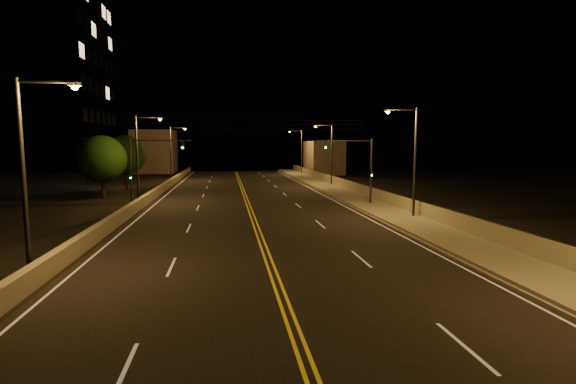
{
  "coord_description": "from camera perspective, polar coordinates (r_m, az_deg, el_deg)",
  "views": [
    {
      "loc": [
        -1.93,
        -8.61,
        5.56
      ],
      "look_at": [
        2.0,
        18.0,
        2.5
      ],
      "focal_mm": 26.0,
      "sensor_mm": 36.0,
      "label": 1
    }
  ],
  "objects": [
    {
      "name": "lane_markings",
      "position": [
        29.14,
        -4.46,
        -4.49
      ],
      "size": [
        17.32,
        116.0,
        0.0
      ],
      "color": "silver",
      "rests_on": "road"
    },
    {
      "name": "curb",
      "position": [
        31.09,
        12.21,
        -3.82
      ],
      "size": [
        0.14,
        120.0,
        0.15
      ],
      "primitive_type": "cube",
      "color": "gray",
      "rests_on": "ground"
    },
    {
      "name": "distant_building_left",
      "position": [
        87.04,
        -17.78,
        5.28
      ],
      "size": [
        8.0,
        8.0,
        8.39
      ],
      "primitive_type": "cube",
      "color": "slate",
      "rests_on": "ground"
    },
    {
      "name": "overhead_wires",
      "position": [
        38.21,
        -5.57,
        9.22
      ],
      "size": [
        22.0,
        0.03,
        0.83
      ],
      "color": "black"
    },
    {
      "name": "streetlight_2",
      "position": [
        55.26,
        5.69,
        5.68
      ],
      "size": [
        2.55,
        0.28,
        8.23
      ],
      "color": "#2D2D33",
      "rests_on": "ground"
    },
    {
      "name": "streetlight_4",
      "position": [
        20.11,
        -31.79,
        3.37
      ],
      "size": [
        2.55,
        0.28,
        8.23
      ],
      "color": "#2D2D33",
      "rests_on": "ground"
    },
    {
      "name": "tree_1",
      "position": [
        56.64,
        -21.35,
        4.72
      ],
      "size": [
        4.97,
        4.97,
        6.74
      ],
      "color": "black",
      "rests_on": "ground"
    },
    {
      "name": "traffic_signal_right",
      "position": [
        38.06,
        9.9,
        3.84
      ],
      "size": [
        5.11,
        0.31,
        6.11
      ],
      "color": "#2D2D33",
      "rests_on": "ground"
    },
    {
      "name": "streetlight_6",
      "position": [
        65.08,
        -15.51,
        5.59
      ],
      "size": [
        2.55,
        0.28,
        8.23
      ],
      "color": "#2D2D33",
      "rests_on": "ground"
    },
    {
      "name": "road",
      "position": [
        29.21,
        -4.47,
        -4.48
      ],
      "size": [
        18.0,
        120.0,
        0.02
      ],
      "primitive_type": "cube",
      "color": "black",
      "rests_on": "ground"
    },
    {
      "name": "distant_building_right",
      "position": [
        80.32,
        4.88,
        4.72
      ],
      "size": [
        6.0,
        10.0,
        6.24
      ],
      "primitive_type": "cube",
      "color": "slate",
      "rests_on": "ground"
    },
    {
      "name": "traffic_signal_left",
      "position": [
        36.79,
        -19.19,
        3.49
      ],
      "size": [
        5.11,
        0.31,
        6.11
      ],
      "color": "#2D2D33",
      "rests_on": "ground"
    },
    {
      "name": "streetlight_5",
      "position": [
        41.5,
        -19.55,
        5.08
      ],
      "size": [
        2.55,
        0.28,
        8.23
      ],
      "color": "#2D2D33",
      "rests_on": "ground"
    },
    {
      "name": "jersey_barrier",
      "position": [
        30.03,
        -22.86,
        -3.83
      ],
      "size": [
        0.45,
        120.0,
        0.9
      ],
      "primitive_type": "cube",
      "color": "gray",
      "rests_on": "ground"
    },
    {
      "name": "streetlight_3",
      "position": [
        76.92,
        1.66,
        5.93
      ],
      "size": [
        2.55,
        0.28,
        8.23
      ],
      "color": "#2D2D33",
      "rests_on": "ground"
    },
    {
      "name": "parapet_rail",
      "position": [
        32.3,
        18.12,
        -1.36
      ],
      "size": [
        0.06,
        120.0,
        0.06
      ],
      "primitive_type": "cylinder",
      "rotation": [
        1.57,
        0.0,
        0.0
      ],
      "color": "black",
      "rests_on": "parapet_wall"
    },
    {
      "name": "parapet_wall",
      "position": [
        32.38,
        18.09,
        -2.29
      ],
      "size": [
        0.3,
        120.0,
        1.0
      ],
      "primitive_type": "cube",
      "color": "gray",
      "rests_on": "sidewalk"
    },
    {
      "name": "streetlight_1",
      "position": [
        31.94,
        16.52,
        4.87
      ],
      "size": [
        2.55,
        0.28,
        8.23
      ],
      "color": "#2D2D33",
      "rests_on": "ground"
    },
    {
      "name": "sidewalk",
      "position": [
        31.78,
        15.38,
        -3.55
      ],
      "size": [
        3.6,
        120.0,
        0.3
      ],
      "primitive_type": "cube",
      "color": "gray",
      "rests_on": "ground"
    },
    {
      "name": "tree_0",
      "position": [
        46.63,
        -24.1,
        4.15
      ],
      "size": [
        4.82,
        4.82,
        6.53
      ],
      "color": "black",
      "rests_on": "ground"
    }
  ]
}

